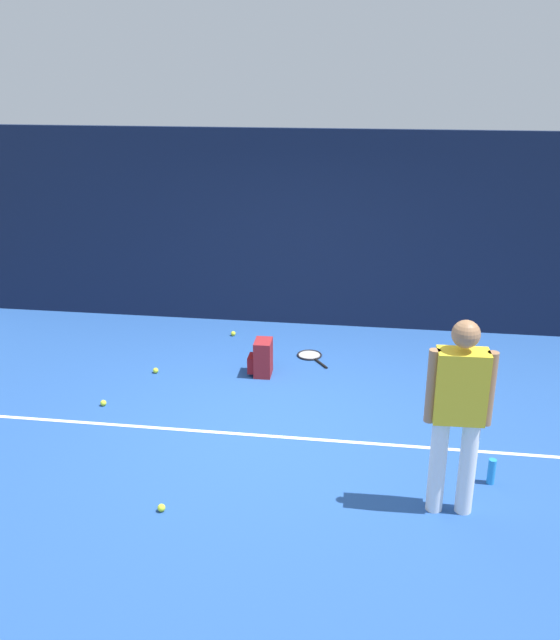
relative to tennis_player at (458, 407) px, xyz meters
name	(u,v)px	position (x,y,z in m)	size (l,w,h in m)	color
ground_plane	(275,422)	(-1.67, 1.27, -0.97)	(12.00, 12.00, 0.00)	#234C93
back_fence	(306,230)	(-1.67, 4.27, 0.40)	(10.00, 0.10, 2.74)	#141E38
court_line	(270,436)	(-1.67, 0.98, -0.96)	(9.00, 0.05, 0.00)	white
tennis_player	(458,407)	(0.00, 0.00, 0.00)	(0.53, 0.23, 1.70)	white
tennis_racket	(311,356)	(-1.47, 3.04, -0.95)	(0.49, 0.61, 0.03)	black
backpack	(262,358)	(-2.00, 2.43, -0.76)	(0.29, 0.30, 0.44)	maroon
tennis_ball_near_player	(233,333)	(-2.60, 3.61, -0.93)	(0.07, 0.07, 0.07)	#CCE033
tennis_ball_by_fence	(156,370)	(-3.29, 2.28, -0.93)	(0.07, 0.07, 0.07)	#CCE033
tennis_ball_mid_court	(161,508)	(-2.38, -0.36, -0.93)	(0.07, 0.07, 0.07)	#CCE033
tennis_ball_far_left	(103,403)	(-3.59, 1.38, -0.93)	(0.07, 0.07, 0.07)	#CCE033
water_bottle	(491,471)	(0.41, 0.45, -0.85)	(0.07, 0.07, 0.24)	#268CD8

